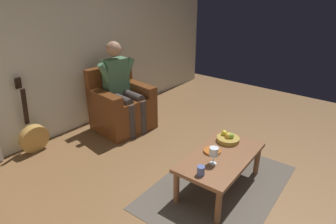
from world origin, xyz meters
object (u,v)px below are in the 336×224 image
Objects in this scene: wine_glass_near at (214,153)px; decorative_dish at (212,151)px; armchair at (121,107)px; fruit_bowl at (228,138)px; person_seated at (121,85)px; candle_jar at (201,171)px; guitar at (33,136)px; coffee_table at (221,160)px.

wine_glass_near reaches higher than decorative_dish.
armchair is 1.80m from decorative_dish.
fruit_bowl is (0.03, 1.78, 0.10)m from armchair.
armchair is 1.96m from wine_glass_near.
person_seated reaches higher than candle_jar.
fruit_bowl is at bearing 95.88° from person_seated.
decorative_dish is (0.34, 1.73, -0.29)m from person_seated.
guitar reaches higher than wine_glass_near.
fruit_bowl is at bearing 95.75° from armchair.
decorative_dish is (0.31, -0.02, -0.02)m from fruit_bowl.
guitar is at bearing -12.55° from person_seated.
fruit_bowl is at bearing 177.07° from decorative_dish.
armchair is at bearing -100.90° from decorative_dish.
armchair is 1.78m from fruit_bowl.
candle_jar reaches higher than coffee_table.
person_seated reaches higher than wine_glass_near.
guitar is at bearing -78.79° from candle_jar.
guitar is 5.56× the size of wine_glass_near.
wine_glass_near is 1.99× the size of candle_jar.
candle_jar is (0.75, 1.89, 0.11)m from armchair.
person_seated is at bearing 90.00° from armchair.
guitar is 2.32m from candle_jar.
coffee_table is at bearing -177.46° from candle_jar.
person_seated is 1.35m from guitar.
person_seated reaches higher than fruit_bowl.
guitar reaches higher than armchair.
guitar is at bearing -68.93° from coffee_table.
candle_jar is at bearing 74.73° from person_seated.
decorative_dish is at bearing 85.60° from person_seated.
candle_jar is (0.23, 0.00, -0.08)m from wine_glass_near.
armchair is 3.65× the size of fruit_bowl.
coffee_table is (0.33, 1.83, -0.36)m from person_seated.
armchair is 1.90m from coffee_table.
person_seated is 1.76m from fruit_bowl.
wine_glass_near is at bearing -178.86° from candle_jar.
guitar is (1.19, -0.41, -0.48)m from person_seated.
armchair is 5.15× the size of wine_glass_near.
wine_glass_near is 0.71× the size of fruit_bowl.
guitar is (1.19, -0.38, -0.11)m from armchair.
person_seated is 7.19× the size of decorative_dish.
guitar reaches higher than fruit_bowl.
candle_jar is (0.72, 0.11, 0.01)m from fruit_bowl.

